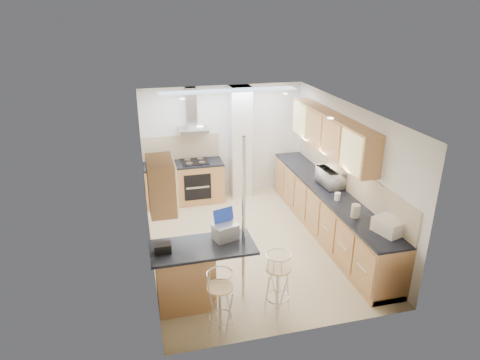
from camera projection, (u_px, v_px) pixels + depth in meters
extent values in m
plane|color=tan|center=(251.00, 243.00, 7.92)|extent=(4.80, 4.80, 0.00)
cube|color=white|center=(223.00, 141.00, 9.60)|extent=(3.60, 0.04, 2.50)
cube|color=white|center=(304.00, 251.00, 5.29)|extent=(3.60, 0.04, 2.50)
cube|color=white|center=(147.00, 191.00, 7.03)|extent=(0.04, 4.80, 2.50)
cube|color=white|center=(346.00, 171.00, 7.85)|extent=(0.04, 4.80, 2.50)
cube|color=white|center=(253.00, 110.00, 6.97)|extent=(3.60, 4.80, 0.02)
cube|color=tan|center=(331.00, 133.00, 7.93)|extent=(0.34, 3.00, 0.72)
cube|color=tan|center=(161.00, 185.00, 5.62)|extent=(0.34, 0.62, 0.72)
cube|color=beige|center=(345.00, 175.00, 7.88)|extent=(0.03, 4.40, 0.56)
cube|color=beige|center=(181.00, 148.00, 9.39)|extent=(1.70, 0.03, 0.56)
cube|color=silver|center=(240.00, 143.00, 9.50)|extent=(0.45, 0.40, 2.50)
cube|color=#A8ABAD|center=(193.00, 130.00, 9.07)|extent=(0.62, 0.48, 0.08)
cube|color=#A8ABAD|center=(191.00, 108.00, 9.03)|extent=(0.22, 0.20, 0.88)
cylinder|color=silver|center=(244.00, 222.00, 6.02)|extent=(0.05, 0.05, 2.50)
cube|color=black|center=(198.00, 187.00, 9.19)|extent=(0.58, 0.02, 0.58)
cube|color=black|center=(195.00, 162.00, 9.29)|extent=(0.58, 0.50, 0.02)
cube|color=#C9BB78|center=(228.00, 91.00, 8.59)|extent=(2.80, 0.35, 0.02)
cube|color=tan|center=(328.00, 213.00, 8.09)|extent=(0.60, 4.40, 0.88)
cube|color=black|center=(330.00, 190.00, 7.92)|extent=(0.63, 4.40, 0.04)
cube|color=tan|center=(184.00, 183.00, 9.42)|extent=(1.70, 0.60, 0.88)
cube|color=black|center=(183.00, 164.00, 9.24)|extent=(1.70, 0.63, 0.04)
cube|color=tan|center=(204.00, 275.00, 6.19)|extent=(1.35, 0.62, 0.90)
cube|color=black|center=(203.00, 247.00, 6.01)|extent=(1.47, 0.72, 0.04)
imported|color=white|center=(332.00, 177.00, 8.03)|extent=(0.43, 0.62, 0.33)
cube|color=#AAADB2|center=(225.00, 232.00, 6.15)|extent=(0.39, 0.34, 0.23)
cube|color=black|center=(163.00, 248.00, 5.84)|extent=(0.23, 0.17, 0.13)
cylinder|color=silver|center=(320.00, 169.00, 8.67)|extent=(0.15, 0.15, 0.17)
cylinder|color=silver|center=(326.00, 175.00, 8.36)|extent=(0.12, 0.12, 0.16)
cylinder|color=#BAB595|center=(355.00, 211.00, 6.84)|extent=(0.15, 0.15, 0.21)
cylinder|color=white|center=(337.00, 196.00, 7.45)|extent=(0.11, 0.11, 0.13)
cube|color=silver|center=(389.00, 226.00, 6.36)|extent=(0.44, 0.49, 0.22)
cylinder|color=#A8ABAD|center=(158.00, 162.00, 8.98)|extent=(0.16, 0.16, 0.21)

